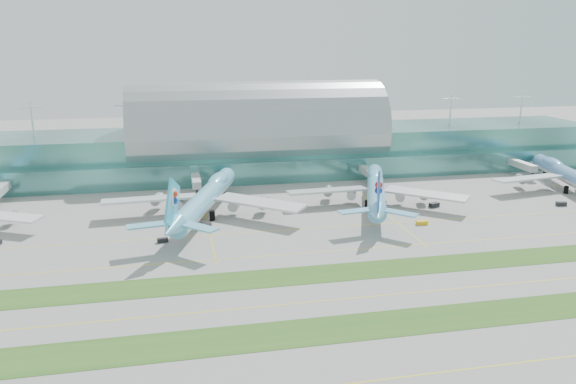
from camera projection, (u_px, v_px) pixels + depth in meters
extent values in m
plane|color=gray|center=(329.00, 276.00, 150.57)|extent=(700.00, 700.00, 0.00)
cube|color=#3D7A75|center=(257.00, 151.00, 271.00)|extent=(340.00, 42.00, 20.00)
cube|color=#3D7A75|center=(265.00, 172.00, 249.59)|extent=(340.00, 8.00, 10.00)
ellipsoid|color=#9EA5A8|center=(257.00, 130.00, 268.41)|extent=(340.00, 46.20, 16.17)
cylinder|color=white|center=(256.00, 113.00, 266.33)|extent=(0.80, 0.80, 16.00)
cube|color=#B2B7B7|center=(1.00, 189.00, 218.59)|extent=(3.50, 22.00, 3.00)
cube|color=#B2B7B7|center=(196.00, 180.00, 233.06)|extent=(3.50, 22.00, 3.00)
cylinder|color=black|center=(197.00, 194.00, 224.51)|extent=(1.00, 1.00, 4.00)
cube|color=#B2B7B7|center=(367.00, 171.00, 247.54)|extent=(3.50, 22.00, 3.00)
cylinder|color=black|center=(375.00, 185.00, 238.98)|extent=(1.00, 1.00, 4.00)
cube|color=#B2B7B7|center=(520.00, 164.00, 262.02)|extent=(3.50, 22.00, 3.00)
cylinder|color=black|center=(532.00, 176.00, 253.46)|extent=(1.00, 1.00, 4.00)
cube|color=#2D591E|center=(363.00, 326.00, 124.07)|extent=(420.00, 12.00, 0.08)
cube|color=#2D591E|center=(327.00, 273.00, 152.46)|extent=(420.00, 12.00, 0.08)
cube|color=yellow|center=(398.00, 378.00, 105.15)|extent=(420.00, 0.35, 0.01)
cube|color=yellow|center=(344.00, 299.00, 137.32)|extent=(420.00, 0.35, 0.01)
cube|color=yellow|center=(313.00, 252.00, 167.61)|extent=(420.00, 0.35, 0.01)
cube|color=yellow|center=(297.00, 229.00, 188.43)|extent=(420.00, 0.35, 0.01)
cube|color=white|center=(4.00, 216.00, 185.48)|extent=(26.83, 17.78, 1.08)
cylinder|color=#64BADD|center=(206.00, 198.00, 200.97)|extent=(28.14, 67.84, 6.91)
ellipsoid|color=#64BADD|center=(218.00, 180.00, 219.04)|extent=(12.80, 22.02, 4.93)
cone|color=#64BADD|center=(228.00, 174.00, 236.69)|extent=(8.31, 7.45, 6.91)
cone|color=#64BADD|center=(171.00, 229.00, 163.18)|extent=(9.37, 11.58, 6.57)
cube|color=silver|center=(150.00, 199.00, 201.19)|extent=(33.94, 10.61, 1.36)
cylinder|color=#9A9DA3|center=(169.00, 201.00, 207.01)|extent=(5.52, 7.01, 3.79)
cube|color=silver|center=(260.00, 203.00, 196.70)|extent=(30.98, 28.00, 1.36)
cylinder|color=#9A9DA3|center=(249.00, 204.00, 203.64)|extent=(5.52, 7.01, 3.79)
cube|color=#32AFDE|center=(172.00, 204.00, 163.49)|extent=(5.21, 14.13, 16.08)
cylinder|color=white|center=(173.00, 197.00, 164.13)|extent=(2.62, 5.40, 5.35)
cylinder|color=black|center=(223.00, 193.00, 227.50)|extent=(2.01, 2.01, 3.35)
cylinder|color=black|center=(194.00, 215.00, 198.39)|extent=(2.01, 2.01, 3.35)
cylinder|color=black|center=(212.00, 216.00, 197.64)|extent=(2.01, 2.01, 3.35)
cylinder|color=#67B8E4|center=(376.00, 190.00, 214.07)|extent=(27.01, 62.16, 6.36)
ellipsoid|color=#67B8E4|center=(375.00, 175.00, 230.67)|extent=(12.09, 20.25, 4.53)
cone|color=#67B8E4|center=(375.00, 170.00, 246.88)|extent=(7.70, 6.94, 6.36)
cone|color=#67B8E4|center=(378.00, 214.00, 179.38)|extent=(8.75, 10.71, 6.04)
cube|color=silver|center=(327.00, 190.00, 214.62)|extent=(31.12, 9.18, 1.25)
cylinder|color=#999EA1|center=(340.00, 193.00, 219.88)|extent=(5.16, 6.48, 3.49)
cube|color=silver|center=(426.00, 194.00, 209.81)|extent=(28.24, 26.12, 1.25)
cylinder|color=#999EA1|center=(412.00, 195.00, 216.28)|extent=(5.16, 6.48, 3.49)
cube|color=#2963B6|center=(378.00, 193.00, 179.67)|extent=(5.03, 12.94, 14.79)
cylinder|color=white|center=(379.00, 188.00, 180.25)|extent=(2.50, 4.95, 4.93)
cylinder|color=black|center=(375.00, 186.00, 238.44)|extent=(1.85, 1.85, 3.08)
cylinder|color=black|center=(367.00, 204.00, 211.77)|extent=(1.85, 1.85, 3.08)
cylinder|color=black|center=(384.00, 205.00, 210.97)|extent=(1.85, 1.85, 3.08)
cylinder|color=#5A90C7|center=(571.00, 176.00, 235.26)|extent=(20.54, 63.87, 6.41)
ellipsoid|color=#5A90C7|center=(553.00, 163.00, 252.12)|extent=(10.28, 20.34, 4.56)
cone|color=#5A90C7|center=(537.00, 160.00, 268.58)|extent=(7.40, 6.47, 6.41)
cube|color=silver|center=(528.00, 178.00, 233.80)|extent=(31.83, 12.58, 1.26)
cylinder|color=#919299|center=(533.00, 180.00, 239.64)|extent=(4.69, 6.32, 3.51)
cylinder|color=black|center=(545.00, 174.00, 259.99)|extent=(1.86, 1.86, 3.10)
cylinder|color=black|center=(566.00, 190.00, 232.57)|extent=(1.86, 1.86, 3.10)
cube|color=black|center=(163.00, 240.00, 175.93)|extent=(3.53, 2.09, 1.38)
cube|color=black|center=(206.00, 226.00, 188.96)|extent=(4.23, 3.22, 1.76)
cube|color=#EBB20D|center=(422.00, 223.00, 193.04)|extent=(3.87, 1.86, 1.35)
cube|color=black|center=(434.00, 205.00, 213.45)|extent=(4.42, 3.23, 1.68)
cube|color=black|center=(561.00, 204.00, 215.11)|extent=(3.85, 2.16, 1.62)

